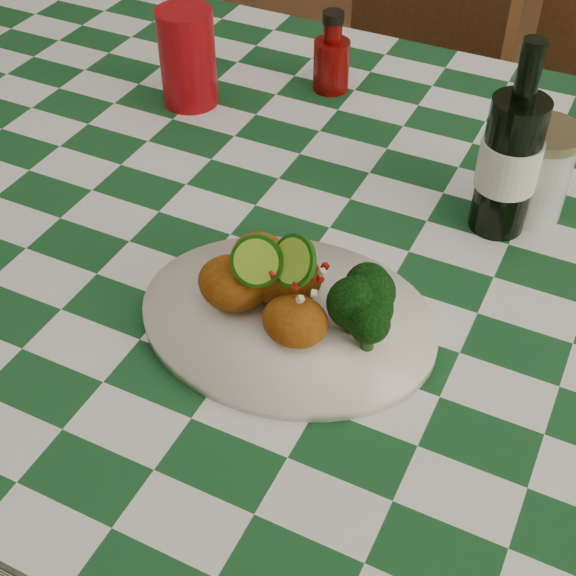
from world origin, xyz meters
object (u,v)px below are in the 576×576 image
at_px(fried_chicken_pile, 282,280).
at_px(red_tumbler, 188,58).
at_px(mason_jar, 536,172).
at_px(ketchup_bottle, 332,52).
at_px(beer_bottle, 514,140).
at_px(wooden_chair_left, 355,132).
at_px(dining_table, 321,425).
at_px(plate, 288,320).

relative_size(fried_chicken_pile, red_tumbler, 1.01).
xyz_separation_m(red_tumbler, mason_jar, (0.52, -0.05, -0.01)).
relative_size(ketchup_bottle, mason_jar, 1.02).
distance_m(mason_jar, beer_bottle, 0.08).
relative_size(fried_chicken_pile, wooden_chair_left, 0.15).
bearing_deg(dining_table, red_tumbler, 149.04).
distance_m(mason_jar, wooden_chair_left, 0.81).
height_order(red_tumbler, wooden_chair_left, wooden_chair_left).
xyz_separation_m(fried_chicken_pile, ketchup_bottle, (-0.16, 0.49, -0.00)).
height_order(plate, wooden_chair_left, wooden_chair_left).
bearing_deg(fried_chicken_pile, mason_jar, 59.14).
distance_m(fried_chicken_pile, beer_bottle, 0.32).
distance_m(plate, fried_chicken_pile, 0.06).
distance_m(red_tumbler, wooden_chair_left, 0.65).
xyz_separation_m(dining_table, wooden_chair_left, (-0.24, 0.70, 0.07)).
bearing_deg(dining_table, wooden_chair_left, 108.83).
xyz_separation_m(beer_bottle, wooden_chair_left, (-0.42, 0.61, -0.44)).
relative_size(ketchup_bottle, beer_bottle, 0.50).
height_order(dining_table, ketchup_bottle, ketchup_bottle).
height_order(dining_table, plate, plate).
relative_size(ketchup_bottle, wooden_chair_left, 0.13).
height_order(dining_table, beer_bottle, beer_bottle).
bearing_deg(ketchup_bottle, dining_table, -66.23).
xyz_separation_m(dining_table, red_tumbler, (-0.31, 0.19, 0.46)).
relative_size(red_tumbler, wooden_chair_left, 0.15).
bearing_deg(mason_jar, ketchup_bottle, 153.14).
distance_m(dining_table, beer_bottle, 0.55).
distance_m(dining_table, mason_jar, 0.52).
bearing_deg(wooden_chair_left, fried_chicken_pile, -48.49).
height_order(fried_chicken_pile, beer_bottle, beer_bottle).
height_order(plate, fried_chicken_pile, fried_chicken_pile).
bearing_deg(beer_bottle, fried_chicken_pile, -120.60).
relative_size(fried_chicken_pile, mason_jar, 1.21).
height_order(dining_table, red_tumbler, red_tumbler).
xyz_separation_m(red_tumbler, wooden_chair_left, (0.07, 0.52, -0.39)).
height_order(dining_table, wooden_chair_left, wooden_chair_left).
xyz_separation_m(ketchup_bottle, wooden_chair_left, (-0.10, 0.39, -0.38)).
xyz_separation_m(red_tumbler, beer_bottle, (0.49, -0.09, 0.05)).
bearing_deg(wooden_chair_left, mason_jar, -26.65).
distance_m(ketchup_bottle, wooden_chair_left, 0.55).
relative_size(mason_jar, beer_bottle, 0.49).
height_order(plate, ketchup_bottle, ketchup_bottle).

